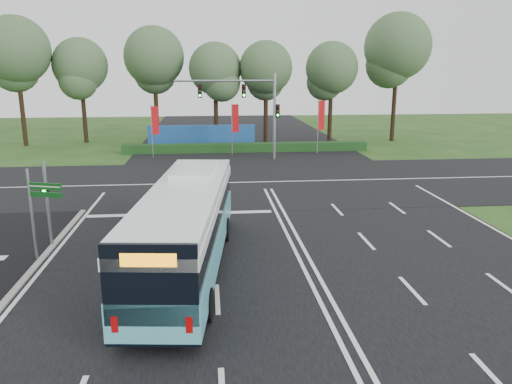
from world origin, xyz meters
TOP-DOWN VIEW (x-y plane):
  - ground at (0.00, 0.00)m, footprint 120.00×120.00m
  - road_main at (0.00, 0.00)m, footprint 20.00×120.00m
  - road_cross at (0.00, 12.00)m, footprint 120.00×14.00m
  - kerb_strip at (-10.10, -3.00)m, footprint 0.25×18.00m
  - city_bus at (-4.35, -2.47)m, footprint 3.82×12.17m
  - pedestrian_signal at (-10.20, 0.75)m, footprint 0.34×0.43m
  - street_sign at (-10.01, -0.89)m, footprint 1.38×0.50m
  - banner_flag_left at (-7.89, 22.51)m, footprint 0.61×0.28m
  - banner_flag_mid at (-1.14, 22.97)m, footprint 0.64×0.24m
  - banner_flag_right at (6.40, 23.02)m, footprint 0.66×0.30m
  - traffic_light_gantry at (0.21, 20.50)m, footprint 8.41×0.28m
  - hedge at (0.00, 24.50)m, footprint 22.00×1.20m
  - blue_hoarding at (-4.00, 27.00)m, footprint 10.00×0.30m
  - eucalyptus_row at (-2.84, 30.59)m, footprint 43.28×7.95m

SIDE VIEW (x-z plane):
  - ground at x=0.00m, z-range 0.00..0.00m
  - road_main at x=0.00m, z-range 0.00..0.04m
  - road_cross at x=0.00m, z-range 0.00..0.05m
  - kerb_strip at x=-10.10m, z-range 0.00..0.12m
  - hedge at x=0.00m, z-range 0.00..0.80m
  - blue_hoarding at x=-4.00m, z-range 0.00..2.20m
  - city_bus at x=-4.35m, z-range 0.01..3.45m
  - pedestrian_signal at x=-10.20m, z-range 0.17..3.82m
  - street_sign at x=-10.01m, z-range 0.50..4.18m
  - banner_flag_left at x=-7.89m, z-range 0.68..5.07m
  - banner_flag_mid at x=-1.14m, z-range 0.68..5.16m
  - banner_flag_right at x=6.40m, z-range 0.71..5.46m
  - traffic_light_gantry at x=0.21m, z-range 1.16..8.16m
  - eucalyptus_row at x=-2.84m, z-range 1.93..14.75m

